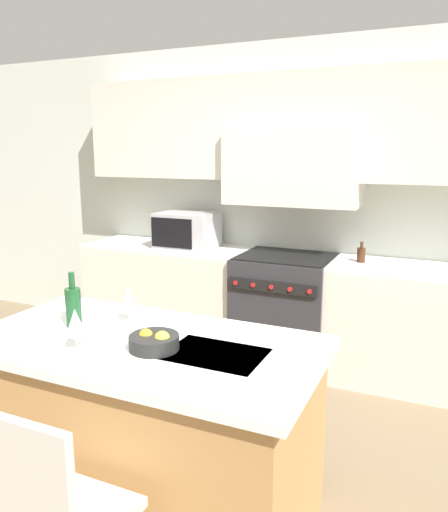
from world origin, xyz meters
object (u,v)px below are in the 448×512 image
range_stove (284,310)px  microwave (187,230)px  oil_bottle_on_counter (361,254)px  wine_bottle (73,306)px  fruit_bowl (154,341)px  wine_glass_near (75,322)px  wine_glass_far (128,298)px

range_stove → microwave: (-0.93, 0.02, 0.62)m
microwave → oil_bottle_on_counter: 1.54m
range_stove → oil_bottle_on_counter: 0.80m
wine_bottle → fruit_bowl: bearing=-9.6°
wine_bottle → fruit_bowl: wine_bottle is taller
oil_bottle_on_counter → wine_glass_near: bearing=-111.6°
wine_glass_near → microwave: bearing=106.0°
wine_glass_near → oil_bottle_on_counter: size_ratio=1.20×
microwave → wine_glass_far: 1.93m
wine_glass_near → fruit_bowl: (0.32, 0.15, -0.10)m
range_stove → wine_glass_near: size_ratio=4.87×
microwave → fruit_bowl: bearing=-65.3°
range_stove → fruit_bowl: size_ratio=4.12×
wine_glass_near → oil_bottle_on_counter: wine_glass_near is taller
wine_bottle → oil_bottle_on_counter: size_ratio=1.77×
wine_bottle → fruit_bowl: (0.54, -0.09, -0.07)m
microwave → wine_glass_far: microwave is taller
range_stove → wine_glass_near: bearing=-97.6°
microwave → wine_glass_near: 2.32m
wine_glass_near → fruit_bowl: bearing=25.3°
wine_bottle → oil_bottle_on_counter: bearing=61.0°
microwave → wine_glass_far: size_ratio=2.63×
microwave → wine_bottle: size_ratio=1.78×
wine_glass_near → oil_bottle_on_counter: bearing=68.4°
wine_glass_near → fruit_bowl: wine_glass_near is taller
microwave → wine_glass_far: (0.64, -1.82, -0.05)m
oil_bottle_on_counter → range_stove: bearing=-175.9°
fruit_bowl → oil_bottle_on_counter: oil_bottle_on_counter is taller
range_stove → wine_bottle: bearing=-104.6°
microwave → oil_bottle_on_counter: bearing=0.9°
microwave → wine_glass_near: bearing=-74.0°
range_stove → wine_glass_far: bearing=-99.3°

